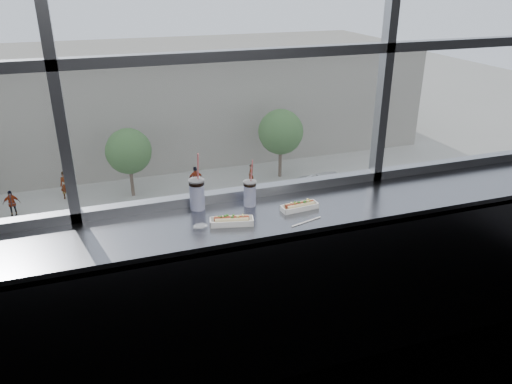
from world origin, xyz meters
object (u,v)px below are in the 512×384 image
object	(u,v)px
wrapper	(200,226)
car_near_e	(383,239)
loose_straw	(306,222)
soda_cup_left	(197,193)
car_near_c	(152,279)
car_far_c	(335,180)
pedestrian_d	(251,173)
pedestrian_a	(11,201)
car_near_d	(258,260)
hotdog_tray_left	(232,221)
hotdog_tray_right	(300,206)
tree_center	(129,151)
tree_right	(281,132)
pedestrian_b	(65,182)
soda_cup_right	(250,192)
pedestrian_c	(196,177)

from	to	relation	value
wrapper	car_near_e	bearing A→B (deg)	52.06
loose_straw	wrapper	bearing A→B (deg)	151.65
soda_cup_left	car_near_c	bearing A→B (deg)	86.03
wrapper	car_near_e	world-z (taller)	wrapper
car_far_c	pedestrian_d	size ratio (longest dim) A/B	2.94
car_far_c	pedestrian_a	xyz separation A→B (m)	(-19.70, 3.25, 0.05)
car_near_d	pedestrian_a	world-z (taller)	car_near_d
hotdog_tray_left	pedestrian_a	xyz separation A→B (m)	(-5.73, 27.60, -11.10)
hotdog_tray_right	tree_center	distance (m)	29.71
wrapper	pedestrian_a	size ratio (longest dim) A/B	0.05
tree_center	tree_right	bearing A→B (deg)	-0.00
tree_center	tree_right	size ratio (longest dim) A/B	0.93
loose_straw	car_near_c	bearing A→B (deg)	72.36
hotdog_tray_left	wrapper	size ratio (longest dim) A/B	2.82
hotdog_tray_left	car_near_c	xyz separation A→B (m)	(0.98, 16.35, -10.95)
car_near_e	pedestrian_b	bearing A→B (deg)	46.46
car_near_d	pedestrian_b	bearing A→B (deg)	31.29
hotdog_tray_left	wrapper	distance (m)	0.18
car_near_c	pedestrian_b	xyz separation A→B (m)	(-3.67, 12.91, -0.04)
hotdog_tray_left	car_far_c	xyz separation A→B (m)	(13.97, 24.35, -11.15)
car_near_c	car_near_d	xyz separation A→B (m)	(4.90, 0.00, -0.03)
car_near_c	car_near_d	bearing A→B (deg)	-85.95
soda_cup_right	car_near_c	distance (m)	19.55
pedestrian_a	tree_right	xyz separation A→B (m)	(17.43, 0.75, 2.30)
soda_cup_right	car_near_e	xyz separation A→B (m)	(12.37, 16.13, -11.10)
pedestrian_d	pedestrian_a	size ratio (longest dim) A/B	0.95
pedestrian_d	loose_straw	bearing A→B (deg)	-17.70
tree_center	tree_right	world-z (taller)	tree_right
car_near_c	car_near_d	distance (m)	4.90
car_near_d	tree_right	xyz separation A→B (m)	(5.81, 12.00, 2.18)
soda_cup_right	loose_straw	world-z (taller)	soda_cup_right
tree_right	pedestrian_d	bearing A→B (deg)	-158.30
tree_center	wrapper	bearing A→B (deg)	-93.15
soda_cup_left	car_far_c	xyz separation A→B (m)	(14.11, 24.08, -11.23)
car_far_c	pedestrian_b	xyz separation A→B (m)	(-16.66, 4.91, 0.16)
hotdog_tray_left	pedestrian_d	bearing A→B (deg)	84.57
car_near_c	pedestrian_b	size ratio (longest dim) A/B	3.05
tree_center	car_near_d	bearing A→B (deg)	-69.43
hotdog_tray_left	car_near_d	world-z (taller)	hotdog_tray_left
pedestrian_b	tree_center	distance (m)	4.60
pedestrian_c	pedestrian_d	distance (m)	3.76
car_near_d	pedestrian_b	size ratio (longest dim) A/B	2.97
pedestrian_b	car_near_e	bearing A→B (deg)	-40.28
soda_cup_left	pedestrian_a	size ratio (longest dim) A/B	0.19
hotdog_tray_left	soda_cup_right	xyz separation A→B (m)	(0.18, 0.21, 0.06)
loose_straw	pedestrian_d	bearing A→B (deg)	56.60
hotdog_tray_right	soda_cup_right	world-z (taller)	soda_cup_right
pedestrian_a	tree_right	world-z (taller)	tree_right
hotdog_tray_left	car_near_c	bearing A→B (deg)	99.70
wrapper	pedestrian_a	world-z (taller)	wrapper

